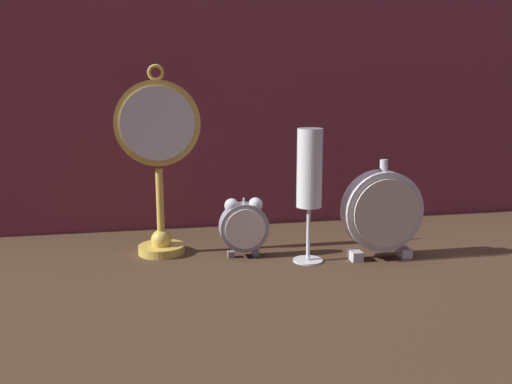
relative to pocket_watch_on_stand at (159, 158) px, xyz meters
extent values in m
plane|color=#422D1E|center=(0.17, -0.14, -0.18)|extent=(4.00, 4.00, 0.00)
cube|color=brown|center=(0.17, 0.19, 0.12)|extent=(1.79, 0.01, 0.61)
cylinder|color=gold|center=(0.00, 0.00, -0.17)|extent=(0.09, 0.09, 0.02)
sphere|color=gold|center=(0.00, 0.00, -0.16)|extent=(0.04, 0.04, 0.04)
cylinder|color=gold|center=(0.00, 0.00, -0.09)|extent=(0.01, 0.01, 0.15)
cylinder|color=gold|center=(0.00, 0.00, 0.06)|extent=(0.16, 0.02, 0.16)
cylinder|color=silver|center=(0.00, -0.01, 0.06)|extent=(0.13, 0.00, 0.13)
torus|color=gold|center=(0.00, 0.00, 0.15)|extent=(0.03, 0.01, 0.03)
cube|color=gray|center=(0.12, -0.05, -0.18)|extent=(0.01, 0.01, 0.01)
cube|color=gray|center=(0.17, -0.05, -0.18)|extent=(0.01, 0.01, 0.01)
cylinder|color=gray|center=(0.15, -0.05, -0.13)|extent=(0.09, 0.03, 0.09)
cylinder|color=silver|center=(0.15, -0.07, -0.13)|extent=(0.07, 0.00, 0.07)
sphere|color=silver|center=(0.13, -0.05, -0.08)|extent=(0.03, 0.03, 0.03)
sphere|color=silver|center=(0.17, -0.05, -0.08)|extent=(0.03, 0.03, 0.03)
cylinder|color=silver|center=(0.15, -0.05, -0.08)|extent=(0.00, 0.00, 0.02)
cube|color=silver|center=(0.35, -0.11, -0.17)|extent=(0.02, 0.03, 0.02)
cube|color=silver|center=(0.44, -0.11, -0.17)|extent=(0.02, 0.03, 0.02)
cylinder|color=silver|center=(0.39, -0.11, -0.09)|extent=(0.15, 0.04, 0.15)
cylinder|color=beige|center=(0.39, -0.13, -0.09)|extent=(0.12, 0.00, 0.12)
cylinder|color=silver|center=(0.39, -0.11, -0.01)|extent=(0.01, 0.01, 0.02)
cylinder|color=silver|center=(0.26, -0.10, -0.18)|extent=(0.05, 0.05, 0.01)
cylinder|color=silver|center=(0.26, -0.10, -0.13)|extent=(0.01, 0.01, 0.10)
cylinder|color=white|center=(0.26, -0.10, -0.01)|extent=(0.05, 0.05, 0.14)
cylinder|color=#DBC675|center=(0.26, -0.10, -0.04)|extent=(0.04, 0.04, 0.09)
camera|label=1|loc=(-0.03, -1.05, 0.14)|focal=40.00mm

